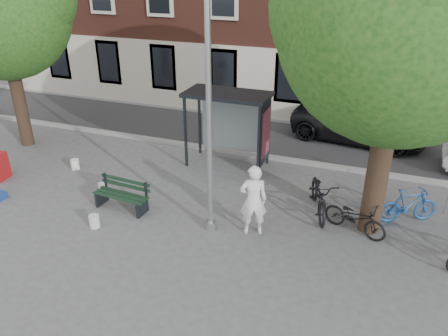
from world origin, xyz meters
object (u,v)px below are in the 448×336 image
bike_b (408,205)px  bike_a (355,217)px  lamppost (209,133)px  painter (253,200)px  bus_shelter (239,113)px  bike_c (319,195)px  bench (122,196)px  car_dark (360,122)px

bike_b → bike_a: bearing=101.5°
lamppost → painter: bearing=13.2°
painter → lamppost: bearing=-9.1°
bus_shelter → bike_c: bearing=-35.1°
lamppost → bench: lamppost is taller
painter → bike_c: (1.47, 1.62, -0.41)m
bus_shelter → bike_c: 4.10m
bike_b → bus_shelter: bearing=44.0°
bike_c → car_dark: bearing=66.9°
lamppost → bus_shelter: 4.24m
bus_shelter → lamppost: bearing=-81.6°
lamppost → painter: lamppost is taller
lamppost → car_dark: bearing=68.8°
bench → bike_c: bearing=22.2°
bench → car_dark: size_ratio=0.32×
painter → bike_c: bearing=-154.4°
painter → bike_c: size_ratio=0.90×
bike_b → bike_c: size_ratio=0.77×
bus_shelter → bike_c: (3.17, -2.23, -1.34)m
bike_b → bike_c: (-2.37, -0.40, 0.07)m
painter → bike_b: bearing=-174.5°
bike_b → bench: bearing=77.8°
lamppost → bike_c: 3.87m
lamppost → bike_a: lamppost is taller
bike_b → lamppost: bearing=87.0°
bike_c → lamppost: bearing=-161.7°
bench → bike_a: size_ratio=0.98×
bus_shelter → bike_b: bus_shelter is taller
bench → bike_a: (6.45, 1.09, 0.06)m
bike_a → lamppost: bearing=129.9°
painter → bench: bearing=-20.2°
bike_b → car_dark: (-1.81, 5.76, 0.23)m
bench → bike_a: bearing=13.7°
bench → bike_c: bike_c is taller
bike_b → bike_c: 2.41m
bike_c → car_dark: car_dark is taller
bus_shelter → bench: 4.81m
bus_shelter → bike_a: 5.33m
bike_a → bike_b: size_ratio=1.03×
bus_shelter → car_dark: 5.55m
bus_shelter → bike_b: (5.54, -1.83, -1.41)m
painter → bike_a: painter is taller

